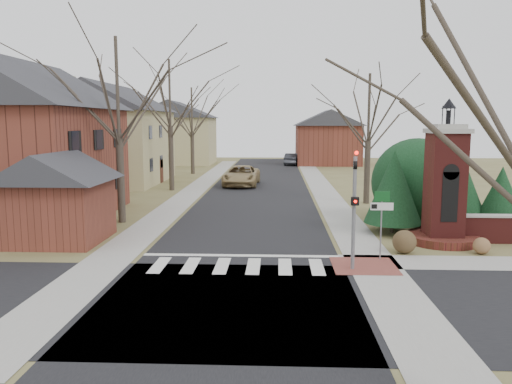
{
  "coord_description": "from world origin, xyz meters",
  "views": [
    {
      "loc": [
        1.48,
        -17.52,
        5.43
      ],
      "look_at": [
        0.48,
        6.0,
        2.13
      ],
      "focal_mm": 35.0,
      "sensor_mm": 36.0,
      "label": 1
    }
  ],
  "objects_px": {
    "distant_car": "(292,159)",
    "pickup_truck": "(241,176)",
    "sign_post": "(381,211)",
    "brick_gate_monument": "(444,195)",
    "traffic_signal_pole": "(354,201)"
  },
  "relations": [
    {
      "from": "traffic_signal_pole",
      "to": "sign_post",
      "type": "relative_size",
      "value": 1.64
    },
    {
      "from": "sign_post",
      "to": "brick_gate_monument",
      "type": "xyz_separation_m",
      "value": [
        3.41,
        3.01,
        0.22
      ]
    },
    {
      "from": "distant_car",
      "to": "pickup_truck",
      "type": "bearing_deg",
      "value": 85.78
    },
    {
      "from": "traffic_signal_pole",
      "to": "distant_car",
      "type": "bearing_deg",
      "value": 91.12
    },
    {
      "from": "traffic_signal_pole",
      "to": "distant_car",
      "type": "distance_m",
      "value": 46.01
    },
    {
      "from": "traffic_signal_pole",
      "to": "brick_gate_monument",
      "type": "height_order",
      "value": "brick_gate_monument"
    },
    {
      "from": "pickup_truck",
      "to": "brick_gate_monument",
      "type": "bearing_deg",
      "value": -60.0
    },
    {
      "from": "brick_gate_monument",
      "to": "distant_car",
      "type": "height_order",
      "value": "brick_gate_monument"
    },
    {
      "from": "distant_car",
      "to": "brick_gate_monument",
      "type": "bearing_deg",
      "value": 106.68
    },
    {
      "from": "traffic_signal_pole",
      "to": "brick_gate_monument",
      "type": "relative_size",
      "value": 0.69
    },
    {
      "from": "sign_post",
      "to": "distant_car",
      "type": "height_order",
      "value": "sign_post"
    },
    {
      "from": "pickup_truck",
      "to": "sign_post",
      "type": "bearing_deg",
      "value": -70.44
    },
    {
      "from": "sign_post",
      "to": "pickup_truck",
      "type": "bearing_deg",
      "value": 107.18
    },
    {
      "from": "traffic_signal_pole",
      "to": "sign_post",
      "type": "xyz_separation_m",
      "value": [
        1.29,
        1.41,
        -0.64
      ]
    },
    {
      "from": "traffic_signal_pole",
      "to": "pickup_truck",
      "type": "height_order",
      "value": "traffic_signal_pole"
    }
  ]
}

